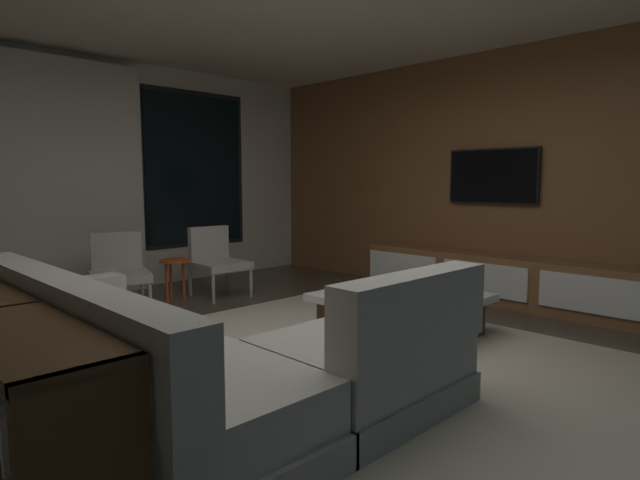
# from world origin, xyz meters

# --- Properties ---
(floor) EXTENTS (9.20, 9.20, 0.00)m
(floor) POSITION_xyz_m (0.00, 0.00, 0.00)
(floor) COLOR #473D33
(back_wall_with_window) EXTENTS (6.60, 0.30, 2.70)m
(back_wall_with_window) POSITION_xyz_m (-0.06, 3.62, 1.34)
(back_wall_with_window) COLOR beige
(back_wall_with_window) RESTS_ON floor
(media_wall) EXTENTS (0.12, 7.80, 2.70)m
(media_wall) POSITION_xyz_m (3.06, 0.00, 1.35)
(media_wall) COLOR brown
(media_wall) RESTS_ON floor
(area_rug) EXTENTS (3.20, 3.80, 0.01)m
(area_rug) POSITION_xyz_m (0.35, -0.10, 0.01)
(area_rug) COLOR beige
(area_rug) RESTS_ON floor
(sectional_couch) EXTENTS (1.98, 2.50, 0.82)m
(sectional_couch) POSITION_xyz_m (-0.94, -0.04, 0.29)
(sectional_couch) COLOR gray
(sectional_couch) RESTS_ON floor
(coffee_table) EXTENTS (1.16, 1.16, 0.36)m
(coffee_table) POSITION_xyz_m (1.10, 0.07, 0.19)
(coffee_table) COLOR #412A15
(coffee_table) RESTS_ON floor
(book_stack_on_coffee_table) EXTENTS (0.23, 0.18, 0.06)m
(book_stack_on_coffee_table) POSITION_xyz_m (0.95, 0.14, 0.39)
(book_stack_on_coffee_table) COLOR #426345
(book_stack_on_coffee_table) RESTS_ON coffee_table
(accent_chair_near_window) EXTENTS (0.56, 0.58, 0.78)m
(accent_chair_near_window) POSITION_xyz_m (0.89, 2.50, 0.43)
(accent_chair_near_window) COLOR #B2ADA0
(accent_chair_near_window) RESTS_ON floor
(accent_chair_by_curtain) EXTENTS (0.68, 0.70, 0.78)m
(accent_chair_by_curtain) POSITION_xyz_m (-0.20, 2.58, 0.43)
(accent_chair_by_curtain) COLOR #B2ADA0
(accent_chair_by_curtain) RESTS_ON floor
(side_stool) EXTENTS (0.32, 0.32, 0.46)m
(side_stool) POSITION_xyz_m (0.40, 2.56, 0.37)
(side_stool) COLOR #BF4C1E
(side_stool) RESTS_ON floor
(media_console) EXTENTS (0.46, 3.10, 0.52)m
(media_console) POSITION_xyz_m (2.77, 0.05, 0.25)
(media_console) COLOR brown
(media_console) RESTS_ON floor
(mounted_tv) EXTENTS (0.05, 1.02, 0.59)m
(mounted_tv) POSITION_xyz_m (2.95, 0.25, 1.35)
(mounted_tv) COLOR black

